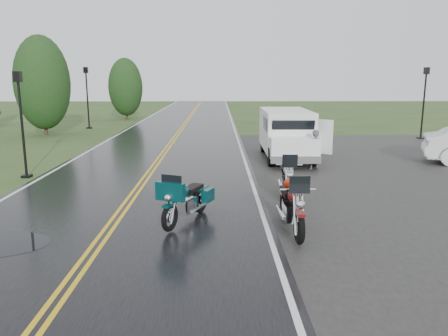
# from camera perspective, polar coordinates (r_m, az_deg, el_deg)

# --- Properties ---
(ground) EXTENTS (120.00, 120.00, 0.00)m
(ground) POSITION_cam_1_polar(r_m,az_deg,el_deg) (11.43, -14.14, -6.99)
(ground) COLOR #2D471E
(ground) RESTS_ON ground
(road) EXTENTS (8.00, 100.00, 0.04)m
(road) POSITION_cam_1_polar(r_m,az_deg,el_deg) (21.00, -7.97, 1.76)
(road) COLOR black
(road) RESTS_ON ground
(parking_pad) EXTENTS (14.00, 24.00, 0.03)m
(parking_pad) POSITION_cam_1_polar(r_m,az_deg,el_deg) (18.00, 26.95, -1.07)
(parking_pad) COLOR black
(parking_pad) RESTS_ON ground
(motorcycle_red) EXTENTS (0.95, 2.49, 1.46)m
(motorcycle_red) POSITION_cam_1_polar(r_m,az_deg,el_deg) (9.50, 9.86, -6.00)
(motorcycle_red) COLOR #560A09
(motorcycle_red) RESTS_ON ground
(motorcycle_teal) EXTENTS (1.66, 2.41, 1.34)m
(motorcycle_teal) POSITION_cam_1_polar(r_m,az_deg,el_deg) (10.23, -7.13, -4.98)
(motorcycle_teal) COLOR #053437
(motorcycle_teal) RESTS_ON ground
(motorcycle_silver) EXTENTS (1.04, 2.44, 1.40)m
(motorcycle_silver) POSITION_cam_1_polar(r_m,az_deg,el_deg) (12.41, 8.57, -1.91)
(motorcycle_silver) COLOR #98999F
(motorcycle_silver) RESTS_ON ground
(van_white) EXTENTS (2.21, 5.71, 2.23)m
(van_white) POSITION_cam_1_polar(r_m,az_deg,el_deg) (17.93, 6.25, 3.66)
(van_white) COLOR white
(van_white) RESTS_ON ground
(person_at_van) EXTENTS (0.67, 0.57, 1.57)m
(person_at_van) POSITION_cam_1_polar(r_m,az_deg,el_deg) (17.66, 11.70, 2.29)
(person_at_van) COLOR #4F5055
(person_at_van) RESTS_ON ground
(lamp_post_near_left) EXTENTS (0.33, 0.33, 3.87)m
(lamp_post_near_left) POSITION_cam_1_polar(r_m,az_deg,el_deg) (17.38, -24.88, 5.12)
(lamp_post_near_left) COLOR black
(lamp_post_near_left) RESTS_ON ground
(lamp_post_far_left) EXTENTS (0.38, 0.38, 4.43)m
(lamp_post_far_left) POSITION_cam_1_polar(r_m,az_deg,el_deg) (33.25, -17.41, 8.75)
(lamp_post_far_left) COLOR black
(lamp_post_far_left) RESTS_ON ground
(lamp_post_far_right) EXTENTS (0.37, 0.37, 4.27)m
(lamp_post_far_right) POSITION_cam_1_polar(r_m,az_deg,el_deg) (28.69, 24.63, 7.70)
(lamp_post_far_right) COLOR black
(lamp_post_far_right) RESTS_ON ground
(tree_left_mid) EXTENTS (3.42, 3.42, 5.34)m
(tree_left_mid) POSITION_cam_1_polar(r_m,az_deg,el_deg) (30.17, -22.58, 9.02)
(tree_left_mid) COLOR #1E3D19
(tree_left_mid) RESTS_ON ground
(tree_left_far) EXTENTS (2.97, 2.97, 4.57)m
(tree_left_far) POSITION_cam_1_polar(r_m,az_deg,el_deg) (39.88, -12.70, 9.49)
(tree_left_far) COLOR #1E3D19
(tree_left_far) RESTS_ON ground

